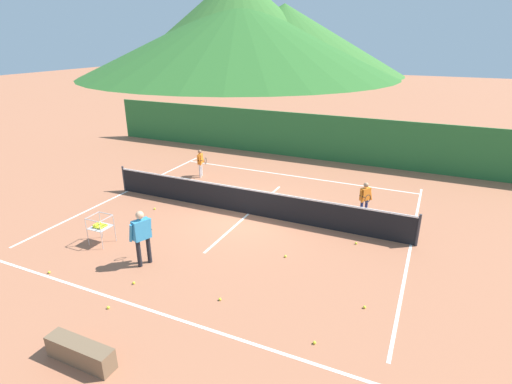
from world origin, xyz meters
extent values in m
plane|color=#A86647|center=(0.00, 0.00, 0.00)|extent=(120.00, 120.00, 0.00)
cube|color=white|center=(0.00, -5.85, 0.00)|extent=(11.04, 0.08, 0.01)
cube|color=white|center=(0.00, 4.62, 0.00)|extent=(11.04, 0.08, 0.01)
cube|color=white|center=(-5.52, 0.00, 0.00)|extent=(0.08, 10.47, 0.01)
cube|color=white|center=(5.52, 0.00, 0.00)|extent=(0.08, 10.47, 0.01)
cube|color=white|center=(0.00, 0.00, 0.00)|extent=(0.08, 6.13, 0.01)
cylinder|color=#333338|center=(-5.66, 0.00, 0.53)|extent=(0.08, 0.08, 1.05)
cylinder|color=#333338|center=(5.66, 0.00, 0.53)|extent=(0.08, 0.08, 1.05)
cube|color=black|center=(0.00, 0.00, 0.46)|extent=(11.24, 0.02, 0.92)
cube|color=white|center=(0.00, 0.00, 0.95)|extent=(11.24, 0.03, 0.06)
cylinder|color=black|center=(-1.24, -4.41, 0.40)|extent=(0.12, 0.12, 0.80)
cylinder|color=black|center=(-1.13, -4.12, 0.40)|extent=(0.12, 0.12, 0.80)
cube|color=#338CBF|center=(-1.18, -4.27, 1.09)|extent=(0.38, 0.53, 0.56)
sphere|color=#DBAD84|center=(-1.18, -4.27, 1.51)|extent=(0.22, 0.22, 0.22)
cylinder|color=#338CBF|center=(-1.34, -4.50, 1.05)|extent=(0.23, 0.16, 0.55)
cylinder|color=#338CBF|center=(-1.12, -3.99, 1.05)|extent=(0.19, 0.14, 0.55)
torus|color=#262628|center=(-1.37, -3.90, 1.00)|extent=(0.12, 0.28, 0.29)
cylinder|color=black|center=(-1.14, -3.99, 1.00)|extent=(0.22, 0.10, 0.03)
cylinder|color=silver|center=(-3.78, 2.93, 0.31)|extent=(0.09, 0.09, 0.62)
cylinder|color=silver|center=(-3.71, 2.71, 0.31)|extent=(0.09, 0.09, 0.62)
cube|color=orange|center=(-3.74, 2.82, 0.84)|extent=(0.27, 0.40, 0.43)
sphere|color=#996B4C|center=(-3.74, 2.82, 1.17)|extent=(0.17, 0.17, 0.17)
cylinder|color=orange|center=(-3.76, 3.04, 0.81)|extent=(0.18, 0.11, 0.42)
cylinder|color=orange|center=(-3.65, 2.63, 0.81)|extent=(0.14, 0.10, 0.43)
torus|color=#262628|center=(-3.39, 2.71, 0.82)|extent=(0.11, 0.29, 0.29)
cylinder|color=black|center=(-3.63, 2.64, 0.82)|extent=(0.22, 0.09, 0.03)
cylinder|color=navy|center=(3.85, 1.60, 0.32)|extent=(0.09, 0.09, 0.63)
cylinder|color=navy|center=(3.73, 1.39, 0.32)|extent=(0.09, 0.09, 0.63)
cube|color=orange|center=(3.79, 1.49, 0.86)|extent=(0.35, 0.41, 0.44)
sphere|color=tan|center=(3.79, 1.49, 1.19)|extent=(0.18, 0.18, 0.18)
cylinder|color=orange|center=(3.95, 1.65, 0.83)|extent=(0.18, 0.15, 0.43)
cylinder|color=orange|center=(3.70, 1.29, 0.82)|extent=(0.15, 0.13, 0.44)
torus|color=#262628|center=(3.93, 1.15, 0.83)|extent=(0.17, 0.26, 0.29)
cylinder|color=black|center=(3.72, 1.28, 0.83)|extent=(0.20, 0.14, 0.03)
cylinder|color=#B7B7BC|center=(-3.45, -3.54, 0.45)|extent=(0.02, 0.02, 0.89)
cylinder|color=#B7B7BC|center=(-2.89, -3.54, 0.45)|extent=(0.02, 0.02, 0.89)
cylinder|color=#B7B7BC|center=(-3.45, -4.10, 0.45)|extent=(0.02, 0.02, 0.89)
cylinder|color=#B7B7BC|center=(-2.89, -4.10, 0.45)|extent=(0.02, 0.02, 0.89)
cube|color=#B7B7BC|center=(-3.17, -3.82, 0.55)|extent=(0.56, 0.56, 0.01)
cube|color=#B7B7BC|center=(-3.17, -3.54, 0.89)|extent=(0.56, 0.02, 0.02)
cube|color=#B7B7BC|center=(-3.17, -4.10, 0.89)|extent=(0.56, 0.02, 0.02)
cube|color=#B7B7BC|center=(-3.45, -3.82, 0.89)|extent=(0.02, 0.56, 0.02)
cube|color=#B7B7BC|center=(-2.89, -3.82, 0.89)|extent=(0.02, 0.56, 0.02)
sphere|color=yellow|center=(-3.31, -3.96, 0.58)|extent=(0.07, 0.07, 0.07)
sphere|color=yellow|center=(-3.30, -3.89, 0.59)|extent=(0.07, 0.07, 0.07)
sphere|color=yellow|center=(-3.30, -3.82, 0.59)|extent=(0.07, 0.07, 0.07)
sphere|color=yellow|center=(-3.31, -3.76, 0.59)|extent=(0.07, 0.07, 0.07)
sphere|color=yellow|center=(-3.30, -3.69, 0.59)|extent=(0.07, 0.07, 0.07)
sphere|color=yellow|center=(-3.24, -3.96, 0.59)|extent=(0.07, 0.07, 0.07)
sphere|color=yellow|center=(-3.24, -3.88, 0.58)|extent=(0.07, 0.07, 0.07)
sphere|color=yellow|center=(-3.24, -3.82, 0.58)|extent=(0.07, 0.07, 0.07)
sphere|color=yellow|center=(-3.23, -3.75, 0.58)|extent=(0.07, 0.07, 0.07)
sphere|color=yellow|center=(-3.24, -3.69, 0.58)|extent=(0.07, 0.07, 0.07)
sphere|color=yellow|center=(-3.17, -3.95, 0.59)|extent=(0.07, 0.07, 0.07)
sphere|color=yellow|center=(-3.17, -3.89, 0.58)|extent=(0.07, 0.07, 0.07)
sphere|color=yellow|center=(-3.17, -3.82, 0.58)|extent=(0.07, 0.07, 0.07)
sphere|color=yellow|center=(-3.18, -3.76, 0.59)|extent=(0.07, 0.07, 0.07)
sphere|color=yellow|center=(-3.17, -3.69, 0.59)|extent=(0.07, 0.07, 0.07)
sphere|color=yellow|center=(-3.10, -3.95, 0.58)|extent=(0.07, 0.07, 0.07)
sphere|color=yellow|center=(-3.11, -3.89, 0.58)|extent=(0.07, 0.07, 0.07)
sphere|color=yellow|center=(-3.10, -3.83, 0.58)|extent=(0.07, 0.07, 0.07)
sphere|color=yellow|center=(-3.11, -3.75, 0.58)|extent=(0.07, 0.07, 0.07)
sphere|color=yellow|center=(-3.11, -3.69, 0.58)|extent=(0.07, 0.07, 0.07)
sphere|color=yellow|center=(-3.05, -3.95, 0.59)|extent=(0.07, 0.07, 0.07)
sphere|color=yellow|center=(-3.05, -3.89, 0.58)|extent=(0.07, 0.07, 0.07)
sphere|color=yellow|center=(-3.05, -3.83, 0.58)|extent=(0.07, 0.07, 0.07)
sphere|color=yellow|center=(-3.05, -3.76, 0.58)|extent=(0.07, 0.07, 0.07)
sphere|color=yellow|center=(-3.04, -3.69, 0.58)|extent=(0.07, 0.07, 0.07)
sphere|color=yellow|center=(-3.31, -3.95, 0.64)|extent=(0.07, 0.07, 0.07)
sphere|color=yellow|center=(-3.30, -3.89, 0.64)|extent=(0.07, 0.07, 0.07)
sphere|color=yellow|center=(-3.31, -3.83, 0.64)|extent=(0.07, 0.07, 0.07)
sphere|color=yellow|center=(-3.31, -3.76, 0.64)|extent=(0.07, 0.07, 0.07)
sphere|color=yellow|center=(-3.30, -3.69, 0.64)|extent=(0.07, 0.07, 0.07)
sphere|color=yellow|center=(-3.24, -3.95, 0.64)|extent=(0.07, 0.07, 0.07)
sphere|color=yellow|center=(-3.24, -3.89, 0.64)|extent=(0.07, 0.07, 0.07)
sphere|color=yellow|center=(-3.24, -3.82, 0.64)|extent=(0.07, 0.07, 0.07)
sphere|color=yellow|center=(-3.24, -3.76, 0.64)|extent=(0.07, 0.07, 0.07)
sphere|color=yellow|center=(4.05, -5.32, 0.03)|extent=(0.07, 0.07, 0.07)
sphere|color=yellow|center=(-3.24, -5.72, 0.03)|extent=(0.07, 0.07, 0.07)
sphere|color=yellow|center=(-3.33, -1.08, 0.03)|extent=(0.07, 0.07, 0.07)
sphere|color=yellow|center=(1.54, -4.84, 0.03)|extent=(0.07, 0.07, 0.07)
sphere|color=yellow|center=(2.27, -2.29, 0.03)|extent=(0.07, 0.07, 0.07)
sphere|color=yellow|center=(-0.83, -5.17, 0.03)|extent=(0.07, 0.07, 0.07)
sphere|color=yellow|center=(4.78, -3.70, 0.03)|extent=(0.07, 0.07, 0.07)
sphere|color=yellow|center=(3.98, -0.66, 0.03)|extent=(0.07, 0.07, 0.07)
sphere|color=yellow|center=(-0.70, -6.21, 0.03)|extent=(0.07, 0.07, 0.07)
cube|color=#286B33|center=(0.00, 7.65, 1.16)|extent=(24.29, 0.08, 2.32)
cube|color=brown|center=(0.03, -7.68, 0.23)|extent=(1.50, 0.36, 0.46)
cone|color=#38702D|center=(-26.36, 51.53, 7.77)|extent=(39.54, 39.54, 15.54)
cone|color=#2D6628|center=(-24.54, 48.38, 5.72)|extent=(49.93, 49.93, 11.45)
cone|color=#38702D|center=(-19.22, 54.08, 5.42)|extent=(39.20, 39.20, 10.85)
camera|label=1|loc=(5.67, -11.82, 5.98)|focal=28.05mm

